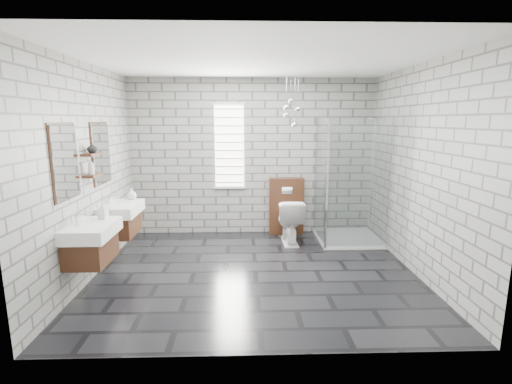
{
  "coord_description": "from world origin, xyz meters",
  "views": [
    {
      "loc": [
        -0.14,
        -4.67,
        1.99
      ],
      "look_at": [
        0.02,
        0.35,
        1.02
      ],
      "focal_mm": 26.0,
      "sensor_mm": 36.0,
      "label": 1
    }
  ],
  "objects_px": {
    "vanity_right": "(118,210)",
    "toilet": "(290,221)",
    "shower_enclosure": "(345,213)",
    "vanity_left": "(88,232)",
    "cistern_panel": "(286,206)"
  },
  "relations": [
    {
      "from": "vanity_right",
      "to": "toilet",
      "type": "xyz_separation_m",
      "value": [
        2.5,
        0.78,
        -0.39
      ]
    },
    {
      "from": "shower_enclosure",
      "to": "toilet",
      "type": "distance_m",
      "value": 0.91
    },
    {
      "from": "vanity_right",
      "to": "shower_enclosure",
      "type": "bearing_deg",
      "value": 12.55
    },
    {
      "from": "vanity_left",
      "to": "vanity_right",
      "type": "distance_m",
      "value": 1.03
    },
    {
      "from": "vanity_left",
      "to": "cistern_panel",
      "type": "height_order",
      "value": "vanity_left"
    },
    {
      "from": "vanity_right",
      "to": "shower_enclosure",
      "type": "height_order",
      "value": "shower_enclosure"
    },
    {
      "from": "shower_enclosure",
      "to": "toilet",
      "type": "height_order",
      "value": "shower_enclosure"
    },
    {
      "from": "vanity_right",
      "to": "toilet",
      "type": "relative_size",
      "value": 2.13
    },
    {
      "from": "toilet",
      "to": "vanity_right",
      "type": "bearing_deg",
      "value": 16.24
    },
    {
      "from": "toilet",
      "to": "shower_enclosure",
      "type": "bearing_deg",
      "value": 177.95
    },
    {
      "from": "toilet",
      "to": "vanity_left",
      "type": "bearing_deg",
      "value": 34.75
    },
    {
      "from": "toilet",
      "to": "cistern_panel",
      "type": "bearing_deg",
      "value": -90.97
    },
    {
      "from": "cistern_panel",
      "to": "shower_enclosure",
      "type": "xyz_separation_m",
      "value": [
        0.9,
        -0.52,
        0.0
      ]
    },
    {
      "from": "cistern_panel",
      "to": "toilet",
      "type": "distance_m",
      "value": 0.52
    },
    {
      "from": "vanity_right",
      "to": "shower_enclosure",
      "type": "relative_size",
      "value": 0.77
    }
  ]
}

